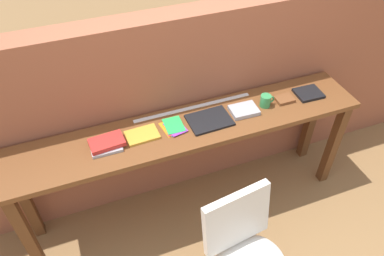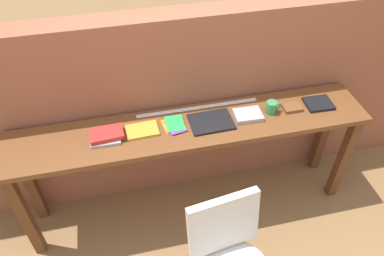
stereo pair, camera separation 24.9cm
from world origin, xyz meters
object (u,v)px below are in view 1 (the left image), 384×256
(chair_white_moulded, at_px, (246,250))
(magazine_cycling, at_px, (142,135))
(book_open_centre, at_px, (209,120))
(mug, at_px, (266,101))
(pamphlet_pile_colourful, at_px, (174,127))
(leather_journal_brown, at_px, (284,99))
(book_repair_rightmost, at_px, (308,93))
(book_stack_leftmost, at_px, (106,144))

(chair_white_moulded, relative_size, magazine_cycling, 4.21)
(book_open_centre, distance_m, mug, 0.44)
(book_open_centre, bearing_deg, magazine_cycling, 175.97)
(pamphlet_pile_colourful, distance_m, leather_journal_brown, 0.85)
(book_repair_rightmost, bearing_deg, leather_journal_brown, -177.89)
(book_stack_leftmost, xyz_separation_m, leather_journal_brown, (1.31, 0.01, -0.01))
(book_open_centre, relative_size, book_repair_rightmost, 1.53)
(book_stack_leftmost, relative_size, magazine_cycling, 1.08)
(chair_white_moulded, distance_m, mug, 1.04)
(pamphlet_pile_colourful, bearing_deg, chair_white_moulded, -78.26)
(book_stack_leftmost, distance_m, book_repair_rightmost, 1.52)
(chair_white_moulded, relative_size, book_stack_leftmost, 3.91)
(magazine_cycling, xyz_separation_m, book_open_centre, (0.47, -0.02, -0.00))
(book_stack_leftmost, bearing_deg, book_open_centre, -0.55)
(book_stack_leftmost, relative_size, book_repair_rightmost, 1.19)
(magazine_cycling, distance_m, mug, 0.91)
(magazine_cycling, relative_size, leather_journal_brown, 1.63)
(pamphlet_pile_colourful, bearing_deg, magazine_cycling, -178.77)
(magazine_cycling, bearing_deg, book_repair_rightmost, -2.47)
(magazine_cycling, relative_size, book_open_centre, 0.72)
(pamphlet_pile_colourful, height_order, book_repair_rightmost, book_repair_rightmost)
(book_stack_leftmost, relative_size, mug, 2.08)
(book_open_centre, bearing_deg, chair_white_moulded, -97.44)
(book_stack_leftmost, relative_size, leather_journal_brown, 1.76)
(magazine_cycling, xyz_separation_m, pamphlet_pile_colourful, (0.22, 0.00, -0.00))
(book_open_centre, bearing_deg, leather_journal_brown, -0.12)
(chair_white_moulded, relative_size, pamphlet_pile_colourful, 4.66)
(pamphlet_pile_colourful, relative_size, mug, 1.74)
(leather_journal_brown, distance_m, book_repair_rightmost, 0.21)
(chair_white_moulded, xyz_separation_m, leather_journal_brown, (0.68, 0.81, 0.37))
(magazine_cycling, bearing_deg, book_stack_leftmost, -178.95)
(chair_white_moulded, xyz_separation_m, magazine_cycling, (-0.39, 0.81, 0.36))
(mug, bearing_deg, pamphlet_pile_colourful, 179.00)
(chair_white_moulded, distance_m, leather_journal_brown, 1.12)
(magazine_cycling, bearing_deg, mug, -2.68)
(chair_white_moulded, height_order, pamphlet_pile_colourful, pamphlet_pile_colourful)
(pamphlet_pile_colourful, height_order, mug, mug)
(mug, distance_m, leather_journal_brown, 0.16)
(magazine_cycling, distance_m, book_open_centre, 0.47)
(book_stack_leftmost, height_order, mug, mug)
(magazine_cycling, bearing_deg, pamphlet_pile_colourful, -0.99)
(book_stack_leftmost, height_order, pamphlet_pile_colourful, book_stack_leftmost)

